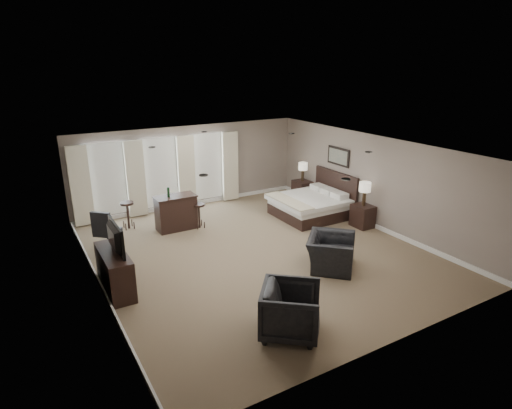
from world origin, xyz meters
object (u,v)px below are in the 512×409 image
tv (112,249)px  desk_chair (108,231)px  lamp_near (364,194)px  bar_stool_right (199,216)px  bar_stool_left (128,215)px  armchair_far (291,308)px  bar_counter (176,212)px  nightstand_far (302,190)px  dresser (115,271)px  lamp_far (303,172)px  bed (307,197)px  nightstand_near (363,216)px  armchair_near (331,247)px

tv → desk_chair: size_ratio=0.94×
lamp_near → desk_chair: lamp_near is taller
lamp_near → bar_stool_right: (-4.04, 2.28, -0.63)m
bar_stool_right → bar_stool_left: bearing=151.3°
armchair_far → bar_counter: size_ratio=0.89×
lamp_near → bar_stool_left: bearing=150.8°
nightstand_far → dresser: (-6.92, -2.99, 0.10)m
tv → lamp_far: bearing=-66.6°
desk_chair → bar_stool_right: bearing=-129.2°
bed → bar_counter: (-3.75, 1.06, -0.15)m
dresser → bar_stool_right: 3.73m
nightstand_near → armchair_far: armchair_far is taller
nightstand_far → desk_chair: size_ratio=0.59×
lamp_near → bar_stool_right: lamp_near is taller
dresser → armchair_near: size_ratio=1.27×
nightstand_far → desk_chair: bearing=-171.4°
armchair_near → bar_counter: armchair_near is taller
nightstand_far → bar_stool_left: bar_stool_left is taller
armchair_near → nightstand_far: bearing=16.0°
nightstand_near → dresser: 6.92m
desk_chair → lamp_near: bearing=-153.7°
nightstand_far → nightstand_near: bearing=-90.0°
nightstand_far → bar_stool_right: bearing=-171.3°
armchair_far → bar_stool_left: size_ratio=1.29×
bed → nightstand_near: bearing=-58.5°
lamp_far → desk_chair: size_ratio=0.56×
armchair_far → bar_stool_right: size_ratio=1.42×
tv → bar_stool_right: tv is taller
lamp_near → nightstand_near: bearing=0.0°
nightstand_far → bar_stool_right: size_ratio=0.94×
bed → armchair_far: 5.94m
bed → desk_chair: size_ratio=1.77×
bar_stool_left → bar_stool_right: bearing=-28.7°
nightstand_near → desk_chair: bearing=164.0°
bar_counter → bar_stool_right: (0.59, -0.23, -0.14)m
dresser → bar_counter: (2.28, 2.60, 0.06)m
armchair_near → bar_stool_right: bearing=67.8°
nightstand_far → lamp_far: size_ratio=1.05×
bed → desk_chair: 5.75m
lamp_near → armchair_near: lamp_near is taller
bed → bar_stool_right: (-3.15, 0.83, -0.28)m
lamp_far → tv: (-6.92, -2.99, -0.05)m
tv → bar_counter: bearing=-41.2°
bar_stool_left → armchair_far: bearing=-80.0°
tv → armchair_near: armchair_near is taller
lamp_far → nightstand_far: bearing=0.0°
bed → bar_stool_right: 3.27m
bed → bar_stool_right: bearing=165.3°
lamp_near → tv: size_ratio=0.63×
bed → lamp_far: size_ratio=3.18×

